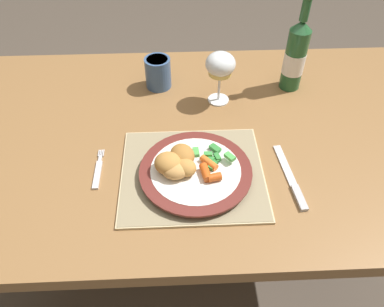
{
  "coord_description": "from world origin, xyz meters",
  "views": [
    {
      "loc": [
        -0.05,
        -0.74,
        1.4
      ],
      "look_at": [
        -0.02,
        -0.12,
        0.78
      ],
      "focal_mm": 35.0,
      "sensor_mm": 36.0,
      "label": 1
    }
  ],
  "objects_px": {
    "fork": "(98,172)",
    "bottle": "(295,56)",
    "table_knife": "(292,182)",
    "drinking_cup": "(158,72)",
    "dinner_plate": "(196,172)",
    "dining_table": "(197,156)",
    "wine_glass": "(220,66)"
  },
  "relations": [
    {
      "from": "fork",
      "to": "drinking_cup",
      "type": "bearing_deg",
      "value": 68.3
    },
    {
      "from": "table_knife",
      "to": "wine_glass",
      "type": "bearing_deg",
      "value": 113.87
    },
    {
      "from": "dinner_plate",
      "to": "bottle",
      "type": "xyz_separation_m",
      "value": [
        0.3,
        0.35,
        0.09
      ]
    },
    {
      "from": "table_knife",
      "to": "drinking_cup",
      "type": "distance_m",
      "value": 0.51
    },
    {
      "from": "fork",
      "to": "wine_glass",
      "type": "xyz_separation_m",
      "value": [
        0.31,
        0.27,
        0.11
      ]
    },
    {
      "from": "fork",
      "to": "table_knife",
      "type": "height_order",
      "value": "table_knife"
    },
    {
      "from": "dinner_plate",
      "to": "table_knife",
      "type": "distance_m",
      "value": 0.22
    },
    {
      "from": "drinking_cup",
      "to": "dining_table",
      "type": "bearing_deg",
      "value": -63.67
    },
    {
      "from": "wine_glass",
      "to": "drinking_cup",
      "type": "bearing_deg",
      "value": 155.21
    },
    {
      "from": "table_knife",
      "to": "bottle",
      "type": "relative_size",
      "value": 0.73
    },
    {
      "from": "bottle",
      "to": "drinking_cup",
      "type": "distance_m",
      "value": 0.4
    },
    {
      "from": "dinner_plate",
      "to": "table_knife",
      "type": "relative_size",
      "value": 1.28
    },
    {
      "from": "fork",
      "to": "bottle",
      "type": "distance_m",
      "value": 0.63
    },
    {
      "from": "dining_table",
      "to": "table_knife",
      "type": "relative_size",
      "value": 6.66
    },
    {
      "from": "dining_table",
      "to": "dinner_plate",
      "type": "bearing_deg",
      "value": -94.56
    },
    {
      "from": "dining_table",
      "to": "wine_glass",
      "type": "distance_m",
      "value": 0.25
    },
    {
      "from": "dining_table",
      "to": "bottle",
      "type": "distance_m",
      "value": 0.4
    },
    {
      "from": "table_knife",
      "to": "bottle",
      "type": "height_order",
      "value": "bottle"
    },
    {
      "from": "table_knife",
      "to": "drinking_cup",
      "type": "relative_size",
      "value": 2.22
    },
    {
      "from": "dinner_plate",
      "to": "drinking_cup",
      "type": "distance_m",
      "value": 0.38
    },
    {
      "from": "dining_table",
      "to": "fork",
      "type": "relative_size",
      "value": 10.82
    },
    {
      "from": "drinking_cup",
      "to": "wine_glass",
      "type": "bearing_deg",
      "value": -24.79
    },
    {
      "from": "dining_table",
      "to": "dinner_plate",
      "type": "relative_size",
      "value": 5.2
    },
    {
      "from": "dining_table",
      "to": "wine_glass",
      "type": "bearing_deg",
      "value": 62.65
    },
    {
      "from": "wine_glass",
      "to": "bottle",
      "type": "relative_size",
      "value": 0.55
    },
    {
      "from": "dining_table",
      "to": "table_knife",
      "type": "distance_m",
      "value": 0.3
    },
    {
      "from": "dining_table",
      "to": "fork",
      "type": "bearing_deg",
      "value": -150.97
    },
    {
      "from": "fork",
      "to": "wine_glass",
      "type": "bearing_deg",
      "value": 40.61
    },
    {
      "from": "dining_table",
      "to": "drinking_cup",
      "type": "xyz_separation_m",
      "value": [
        -0.1,
        0.21,
        0.14
      ]
    },
    {
      "from": "wine_glass",
      "to": "drinking_cup",
      "type": "height_order",
      "value": "wine_glass"
    },
    {
      "from": "wine_glass",
      "to": "bottle",
      "type": "distance_m",
      "value": 0.23
    },
    {
      "from": "dinner_plate",
      "to": "table_knife",
      "type": "xyz_separation_m",
      "value": [
        0.22,
        -0.03,
        -0.01
      ]
    }
  ]
}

